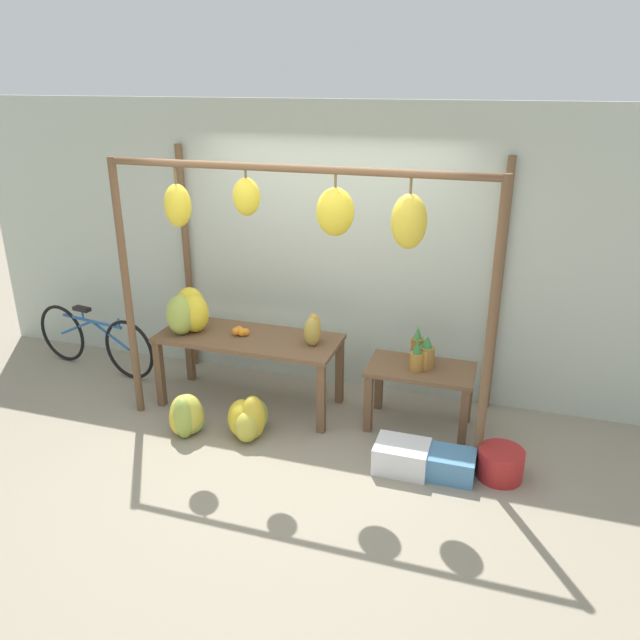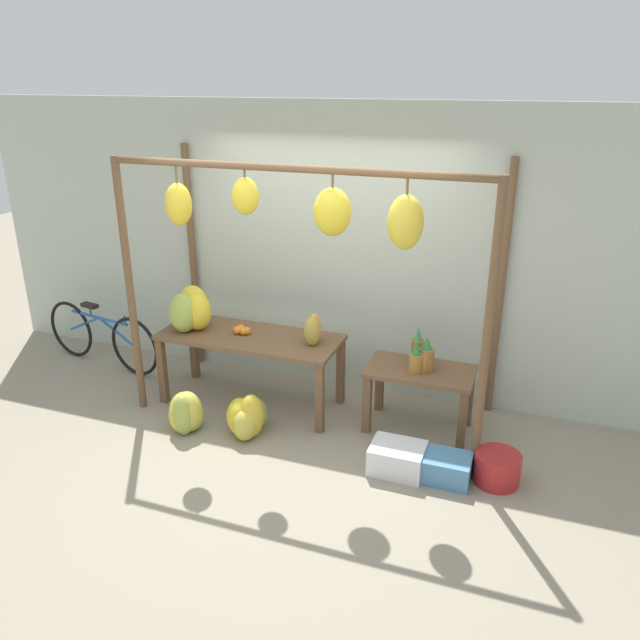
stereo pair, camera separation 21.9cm
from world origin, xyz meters
TOP-DOWN VIEW (x-y plane):
  - ground_plane at (0.00, 0.00)m, footprint 20.00×20.00m
  - shop_wall_back at (0.00, 1.41)m, footprint 8.00×0.08m
  - stall_awning at (0.09, 0.41)m, footprint 3.22×1.25m
  - display_table_main at (-0.61, 0.67)m, footprint 1.72×0.68m
  - display_table_side at (1.01, 0.75)m, footprint 0.94×0.54m
  - banana_pile_on_table at (-1.20, 0.63)m, footprint 0.42×0.45m
  - orange_pile at (-0.69, 0.68)m, footprint 0.17×0.11m
  - pineapple_cluster at (1.00, 0.78)m, footprint 0.24×0.37m
  - banana_pile_ground_left at (-0.94, -0.01)m, footprint 0.38×0.41m
  - banana_pile_ground_right at (-0.39, 0.12)m, footprint 0.44×0.47m
  - fruit_crate_white at (0.99, 0.04)m, footprint 0.43×0.34m
  - blue_bucket at (1.76, 0.17)m, footprint 0.36×0.36m
  - parked_bicycle at (-2.52, 0.88)m, footprint 1.62×0.31m
  - papaya_pile at (0.02, 0.69)m, footprint 0.18×0.26m
  - fruit_crate_purple at (1.38, 0.06)m, footprint 0.39×0.30m

SIDE VIEW (x-z plane):
  - ground_plane at x=0.00m, z-range 0.00..0.00m
  - fruit_crate_purple at x=1.38m, z-range 0.00..0.21m
  - fruit_crate_white at x=0.99m, z-range 0.00..0.23m
  - blue_bucket at x=1.76m, z-range 0.00..0.25m
  - banana_pile_ground_right at x=-0.39m, z-range -0.03..0.38m
  - banana_pile_ground_left at x=-0.94m, z-range -0.02..0.37m
  - parked_bicycle at x=-2.52m, z-range -0.01..0.69m
  - display_table_side at x=1.01m, z-range 0.17..0.76m
  - display_table_main at x=-0.61m, z-range 0.26..0.97m
  - pineapple_cluster at x=1.00m, z-range 0.56..0.87m
  - orange_pile at x=-0.69m, z-range 0.71..0.79m
  - papaya_pile at x=0.02m, z-range 0.71..0.99m
  - banana_pile_on_table at x=-1.20m, z-range 0.70..1.11m
  - shop_wall_back at x=0.00m, z-range 0.00..2.80m
  - stall_awning at x=0.09m, z-range 0.59..2.96m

